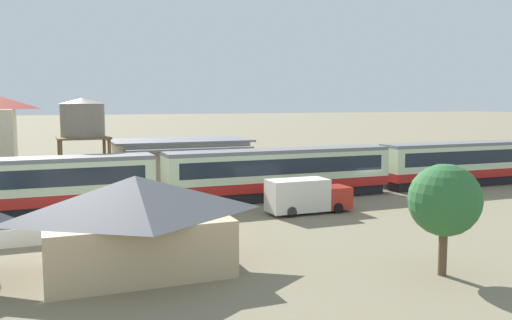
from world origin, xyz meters
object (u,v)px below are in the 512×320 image
(cottage_grey_roof_2, at_px, (136,222))
(delivery_truck_red, at_px, (306,196))
(station_building, at_px, (180,162))
(water_tower, at_px, (83,120))
(yard_tree_0, at_px, (445,200))
(passenger_train, at_px, (283,171))

(cottage_grey_roof_2, xyz_separation_m, delivery_truck_red, (14.08, 9.32, -1.16))
(station_building, bearing_deg, water_tower, -161.97)
(station_building, distance_m, delivery_truck_red, 17.53)
(station_building, distance_m, water_tower, 10.70)
(delivery_truck_red, relative_size, yard_tree_0, 1.19)
(passenger_train, relative_size, water_tower, 7.20)
(passenger_train, relative_size, station_building, 4.65)
(station_building, bearing_deg, yard_tree_0, -81.26)
(delivery_truck_red, distance_m, yard_tree_0, 15.57)
(cottage_grey_roof_2, height_order, delivery_truck_red, cottage_grey_roof_2)
(passenger_train, height_order, yard_tree_0, yard_tree_0)
(station_building, distance_m, yard_tree_0, 32.41)
(passenger_train, distance_m, station_building, 12.33)
(water_tower, xyz_separation_m, delivery_truck_red, (14.76, -13.60, -5.40))
(passenger_train, distance_m, cottage_grey_roof_2, 21.46)
(passenger_train, xyz_separation_m, water_tower, (-15.65, 7.54, 4.33))
(passenger_train, relative_size, cottage_grey_roof_2, 6.65)
(cottage_grey_roof_2, bearing_deg, passenger_train, 45.77)
(station_building, height_order, cottage_grey_roof_2, cottage_grey_roof_2)
(delivery_truck_red, bearing_deg, cottage_grey_roof_2, -146.51)
(cottage_grey_roof_2, bearing_deg, station_building, 71.63)
(passenger_train, bearing_deg, delivery_truck_red, -98.33)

